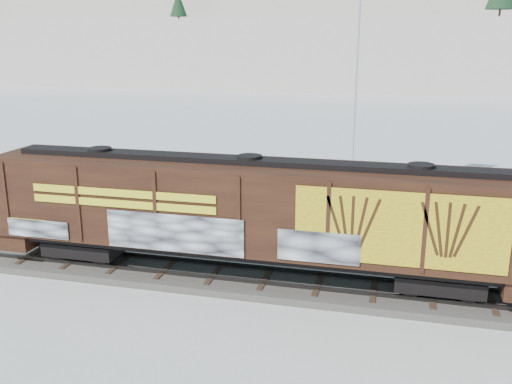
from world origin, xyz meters
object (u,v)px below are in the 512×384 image
(flagpole, at_px, (357,116))
(car_silver, at_px, (80,202))
(car_dark, at_px, (472,221))
(hopper_railcar, at_px, (250,209))
(car_white, at_px, (348,213))

(flagpole, xyz_separation_m, car_silver, (-13.72, -6.07, -4.15))
(car_silver, bearing_deg, car_dark, -76.72)
(flagpole, relative_size, car_dark, 2.74)
(hopper_railcar, height_order, car_white, hopper_railcar)
(car_silver, relative_size, car_white, 0.77)
(flagpole, height_order, car_silver, flagpole)
(hopper_railcar, distance_m, car_silver, 12.65)
(car_white, height_order, car_dark, car_white)
(flagpole, xyz_separation_m, car_dark, (5.95, -4.44, -4.13))
(flagpole, distance_m, car_dark, 8.49)
(car_white, bearing_deg, hopper_railcar, 172.00)
(hopper_railcar, bearing_deg, car_white, 66.86)
(hopper_railcar, relative_size, car_dark, 4.26)
(car_white, bearing_deg, car_dark, -68.20)
(hopper_railcar, relative_size, flagpole, 1.56)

